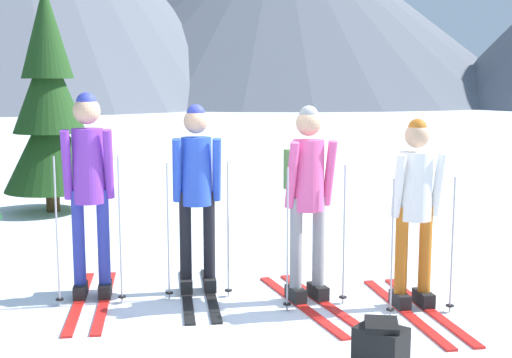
% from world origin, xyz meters
% --- Properties ---
extents(ground_plane, '(400.00, 400.00, 0.00)m').
position_xyz_m(ground_plane, '(0.00, 0.00, 0.00)').
color(ground_plane, white).
extents(skier_in_purple, '(0.77, 1.78, 1.87)m').
position_xyz_m(skier_in_purple, '(-1.45, -0.06, 1.07)').
color(skier_in_purple, red).
rests_on(skier_in_purple, ground).
extents(skier_in_blue, '(0.72, 1.62, 1.76)m').
position_xyz_m(skier_in_blue, '(-0.55, 0.26, 1.00)').
color(skier_in_blue, black).
rests_on(skier_in_blue, ground).
extents(skier_in_pink, '(1.10, 1.69, 1.76)m').
position_xyz_m(skier_in_pink, '(0.48, 0.12, 0.99)').
color(skier_in_pink, red).
rests_on(skier_in_pink, ground).
extents(skier_in_white, '(0.86, 1.79, 1.65)m').
position_xyz_m(skier_in_white, '(1.41, 0.05, 0.89)').
color(skier_in_white, red).
rests_on(skier_in_white, ground).
extents(pine_tree_mid, '(1.40, 1.40, 3.38)m').
position_xyz_m(pine_tree_mid, '(-3.59, 3.88, 1.55)').
color(pine_tree_mid, '#51381E').
rests_on(pine_tree_mid, ground).
extents(backpack_on_snow_front, '(0.40, 0.37, 0.38)m').
position_xyz_m(backpack_on_snow_front, '(1.07, -1.41, 0.19)').
color(backpack_on_snow_front, black).
rests_on(backpack_on_snow_front, ground).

